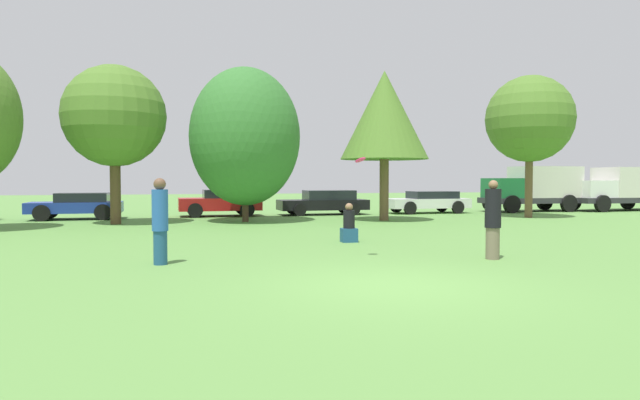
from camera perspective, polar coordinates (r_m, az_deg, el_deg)
The scene contains 15 objects.
ground_plane at distance 9.30m, azimuth 7.69°, elevation -8.74°, with size 120.00×120.00×0.00m, color #5B8E42.
person_thrower at distance 11.78m, azimuth -16.22°, elevation -2.04°, with size 0.33×0.33×1.78m.
person_catcher at distance 12.66m, azimuth 17.46°, elevation -1.95°, with size 0.35×0.35×1.74m.
frisbee at distance 12.16m, azimuth 4.20°, elevation 4.16°, with size 0.26×0.23×0.15m.
bystander_sitting at distance 15.44m, azimuth 3.02°, elevation -2.72°, with size 0.43×0.36×1.10m.
tree_1 at distance 23.17m, azimuth -20.51°, elevation 8.09°, with size 3.96×3.96×6.22m.
tree_2 at distance 23.09m, azimuth -7.77°, elevation 6.51°, with size 4.55×4.55×6.38m.
tree_3 at distance 23.91m, azimuth 6.68°, elevation 8.68°, with size 3.77×3.77×6.40m.
tree_4 at distance 27.32m, azimuth 20.88°, elevation 7.81°, with size 3.97×3.97×6.53m.
parked_car_blue at distance 26.53m, azimuth -23.79°, elevation -0.47°, with size 3.92×2.08×1.17m.
parked_car_red at distance 26.79m, azimuth -10.20°, elevation -0.20°, with size 3.89×2.06×1.27m.
parked_car_black at distance 27.52m, azimuth 0.47°, elevation -0.20°, with size 4.46×1.92×1.22m.
parked_car_white at distance 29.35m, azimuth 11.12°, elevation -0.12°, with size 4.36×1.97×1.14m.
delivery_truck_green at distance 32.61m, azimuth 21.35°, elevation 1.25°, with size 5.73×2.35×2.48m.
delivery_truck_white at distance 35.70m, azimuth 28.81°, elevation 1.17°, with size 6.24×2.58×2.45m.
Camera 1 is at (-3.42, -8.47, 1.75)m, focal length 30.92 mm.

